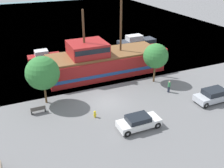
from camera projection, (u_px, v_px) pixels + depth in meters
The scene contains 12 objects.
ground_plane at pixel (107, 103), 28.89m from camera, with size 160.00×160.00×0.00m, color slate.
water_surface at pixel (43, 23), 64.96m from camera, with size 80.00×80.00×0.00m, color slate.
pirate_ship at pixel (104, 61), 35.63m from camera, with size 17.91×5.76×10.34m.
moored_boat_dockside at pixel (136, 40), 48.82m from camera, with size 7.55×2.51×1.68m.
moored_boat_outer at pixel (44, 56), 40.95m from camera, with size 5.24×2.09×1.64m.
parked_car_curb_front at pixel (214, 95), 28.86m from camera, with size 4.89×1.90×1.57m.
parked_car_curb_rear at pixel (139, 122), 24.26m from camera, with size 4.27×1.81×1.38m.
fire_hydrant at pixel (95, 114), 26.05m from camera, with size 0.42×0.25×0.76m.
bench_promenade_east at pixel (38, 110), 26.74m from camera, with size 1.56×0.45×0.85m.
pedestrian_walking_near at pixel (169, 87), 30.83m from camera, with size 0.32×0.32×1.54m.
tree_row_east at pixel (43, 73), 27.26m from camera, with size 3.75×3.75×5.61m.
tree_row_mideast at pixel (156, 56), 32.23m from camera, with size 3.24×3.24×5.29m.
Camera 1 is at (-9.38, -23.01, 14.90)m, focal length 40.00 mm.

